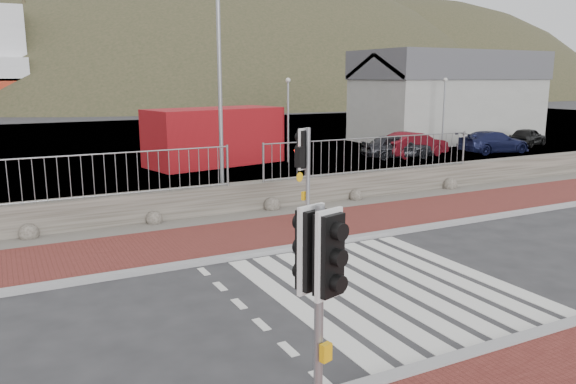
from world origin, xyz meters
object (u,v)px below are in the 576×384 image
streetlight (223,77)px  car_a (397,146)px  shipping_container (215,136)px  traffic_signal_near (319,271)px  car_c (494,142)px  car_b (414,144)px  car_e (528,137)px  traffic_signal_far (307,159)px

streetlight → car_a: 14.02m
shipping_container → car_a: shipping_container is taller
shipping_container → traffic_signal_near: bearing=-119.1°
traffic_signal_near → car_c: (21.34, 17.14, -1.38)m
traffic_signal_near → car_b: size_ratio=0.70×
car_c → shipping_container: bearing=82.8°
car_e → shipping_container: bearing=66.3°
shipping_container → car_e: (19.50, -1.91, -0.79)m
shipping_container → car_a: size_ratio=1.76×
streetlight → car_a: size_ratio=2.01×
streetlight → car_b: bearing=3.1°
shipping_container → car_b: bearing=-24.9°
streetlight → car_e: size_ratio=2.24×
traffic_signal_far → car_c: 20.04m
car_a → car_b: bearing=-70.9°
car_b → traffic_signal_near: bearing=132.7°
streetlight → shipping_container: (2.88, 8.81, -2.79)m
car_c → car_e: (4.33, 1.34, -0.05)m
traffic_signal_near → car_a: traffic_signal_near is taller
streetlight → car_c: bearing=-6.0°
traffic_signal_far → car_c: bearing=-175.1°
traffic_signal_near → car_a: (15.27, 17.96, -1.37)m
traffic_signal_far → car_b: (12.54, 10.78, -1.44)m
streetlight → traffic_signal_near: bearing=-129.0°
streetlight → car_a: streetlight is taller
traffic_signal_near → traffic_signal_far: traffic_signal_far is taller
traffic_signal_near → car_c: traffic_signal_near is taller
streetlight → car_e: bearing=-6.0°
traffic_signal_far → car_b: bearing=-163.9°
traffic_signal_far → car_a: (11.33, 10.65, -1.46)m
streetlight → car_b: size_ratio=1.86×
traffic_signal_near → shipping_container: (6.17, 20.39, -0.64)m
traffic_signal_near → car_e: traffic_signal_near is taller
shipping_container → car_c: bearing=-24.4°
car_c → car_e: bearing=-67.9°
car_c → car_b: bearing=83.9°
car_a → traffic_signal_near: bearing=152.8°
car_a → car_c: bearing=-84.5°
car_a → car_b: (1.21, 0.13, 0.03)m
traffic_signal_far → car_a: bearing=-161.4°
traffic_signal_far → shipping_container: bearing=-124.3°
traffic_signal_near → car_b: (16.48, 18.09, -1.34)m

